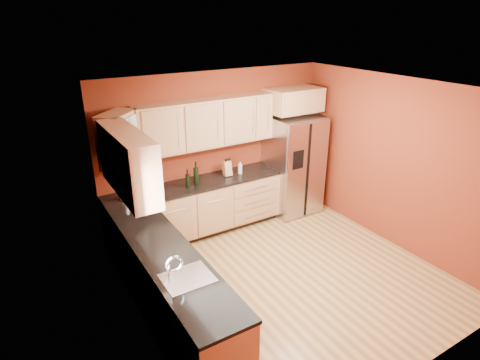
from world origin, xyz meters
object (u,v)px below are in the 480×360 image
at_px(wine_bottle_a, 196,173).
at_px(soap_dispenser, 240,168).
at_px(canister_left, 149,190).
at_px(refrigerator, 293,165).
at_px(knife_block, 227,168).

xyz_separation_m(wine_bottle_a, soap_dispenser, (0.82, 0.02, -0.08)).
xyz_separation_m(canister_left, wine_bottle_a, (0.80, 0.05, 0.09)).
height_order(refrigerator, canister_left, refrigerator).
height_order(refrigerator, knife_block, refrigerator).
xyz_separation_m(refrigerator, soap_dispenser, (-1.08, 0.06, 0.13)).
bearing_deg(soap_dispenser, refrigerator, -3.28).
bearing_deg(wine_bottle_a, refrigerator, -1.33).
bearing_deg(soap_dispenser, wine_bottle_a, -178.77).
distance_m(refrigerator, canister_left, 2.70).
relative_size(canister_left, knife_block, 0.74).
xyz_separation_m(refrigerator, canister_left, (-2.69, -0.01, 0.12)).
bearing_deg(canister_left, wine_bottle_a, 3.66).
bearing_deg(canister_left, knife_block, 4.48).
relative_size(canister_left, soap_dispenser, 0.90).
distance_m(canister_left, wine_bottle_a, 0.80).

